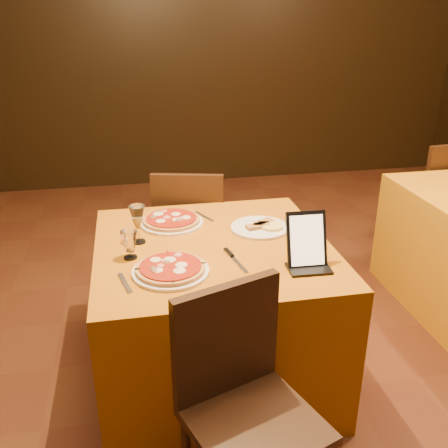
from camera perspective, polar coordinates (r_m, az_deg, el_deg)
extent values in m
cube|color=#5E2D19|center=(2.64, 6.18, -19.16)|extent=(6.00, 7.00, 0.01)
cube|color=black|center=(5.40, -4.49, 19.21)|extent=(6.00, 0.01, 2.80)
cube|color=#AF620B|center=(2.55, -1.21, -10.00)|extent=(1.10, 1.10, 0.75)
cylinder|color=white|center=(2.12, -6.12, -5.41)|extent=(0.33, 0.33, 0.01)
cylinder|color=#AD4C23|center=(2.11, -6.14, -5.03)|extent=(0.29, 0.29, 0.02)
cylinder|color=white|center=(2.60, -6.01, 0.16)|extent=(0.33, 0.33, 0.01)
cylinder|color=#AD4C23|center=(2.59, -6.03, 0.49)|extent=(0.29, 0.29, 0.02)
cylinder|color=white|center=(2.53, 4.07, -0.42)|extent=(0.29, 0.29, 0.01)
cylinder|color=olive|center=(2.52, 4.08, -0.07)|extent=(0.18, 0.18, 0.02)
cube|color=black|center=(2.16, 9.41, -1.75)|extent=(0.18, 0.10, 0.23)
cube|color=silver|center=(2.20, 1.41, -4.32)|extent=(0.06, 0.23, 0.01)
cube|color=silver|center=(2.07, -11.25, -6.64)|extent=(0.06, 0.17, 0.01)
cube|color=silver|center=(2.67, -2.30, 0.86)|extent=(0.09, 0.16, 0.01)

